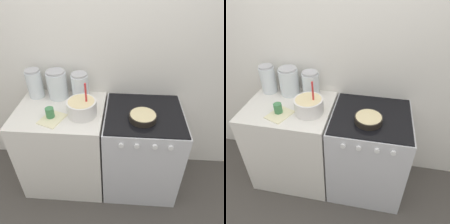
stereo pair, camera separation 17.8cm
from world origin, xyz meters
The scene contains 11 objects.
ground_plane centered at (0.00, 0.00, 0.00)m, with size 12.00×12.00×0.00m, color #4C4742.
wall_back centered at (0.00, 0.65, 1.20)m, with size 4.54×0.05×2.40m.
countertop_cabinet centered at (-0.38, 0.31, 0.44)m, with size 0.77×0.63×0.89m.
stove centered at (0.35, 0.31, 0.44)m, with size 0.68×0.64×0.89m.
mixing_bowl centered at (-0.17, 0.26, 0.96)m, with size 0.25×0.25×0.30m.
baking_pan centered at (0.33, 0.22, 0.92)m, with size 0.23×0.23×0.05m.
storage_jar_left centered at (-0.65, 0.52, 1.00)m, with size 0.14×0.14×0.27m.
storage_jar_middle centered at (-0.44, 0.52, 1.00)m, with size 0.18×0.18×0.27m.
storage_jar_right centered at (-0.23, 0.52, 0.99)m, with size 0.16×0.16×0.25m.
tin_can centered at (-0.42, 0.20, 0.93)m, with size 0.07×0.07×0.09m.
recipe_page centered at (-0.40, 0.17, 0.89)m, with size 0.23×0.25×0.01m.
Camera 2 is at (0.36, -1.17, 1.99)m, focal length 35.00 mm.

